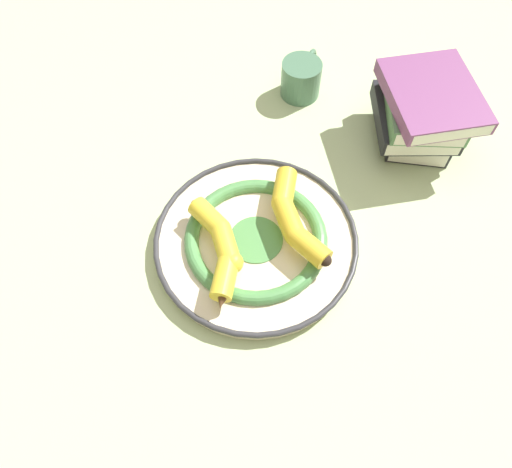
{
  "coord_description": "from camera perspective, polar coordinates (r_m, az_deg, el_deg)",
  "views": [
    {
      "loc": [
        0.36,
        0.17,
        0.77
      ],
      "look_at": [
        -0.03,
        0.01,
        0.04
      ],
      "focal_mm": 35.0,
      "sensor_mm": 36.0,
      "label": 1
    }
  ],
  "objects": [
    {
      "name": "ground_plane",
      "position": [
        0.87,
        -1.54,
        -2.9
      ],
      "size": [
        2.8,
        2.8,
        0.0
      ],
      "primitive_type": "plane",
      "color": "#B2C693"
    },
    {
      "name": "decorative_bowl",
      "position": [
        0.86,
        0.0,
        -0.79
      ],
      "size": [
        0.35,
        0.35,
        0.04
      ],
      "color": "beige",
      "rests_on": "ground_plane"
    },
    {
      "name": "banana_a",
      "position": [
        0.81,
        -4.04,
        -1.64
      ],
      "size": [
        0.18,
        0.14,
        0.04
      ],
      "rotation": [
        0.0,
        0.0,
        3.81
      ],
      "color": "yellow",
      "rests_on": "decorative_bowl"
    },
    {
      "name": "banana_b",
      "position": [
        0.85,
        4.22,
        2.11
      ],
      "size": [
        0.18,
        0.15,
        0.04
      ],
      "rotation": [
        0.0,
        0.0,
        0.69
      ],
      "color": "gold",
      "rests_on": "decorative_bowl"
    },
    {
      "name": "book_stack",
      "position": [
        1.02,
        18.49,
        13.0
      ],
      "size": [
        0.25,
        0.24,
        0.14
      ],
      "rotation": [
        0.0,
        0.0,
        0.41
      ],
      "color": "black",
      "rests_on": "ground_plane"
    },
    {
      "name": "coffee_mug",
      "position": [
        1.09,
        5.21,
        17.36
      ],
      "size": [
        0.13,
        0.08,
        0.08
      ],
      "rotation": [
        0.0,
        0.0,
        3.11
      ],
      "color": "#477056",
      "rests_on": "ground_plane"
    }
  ]
}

